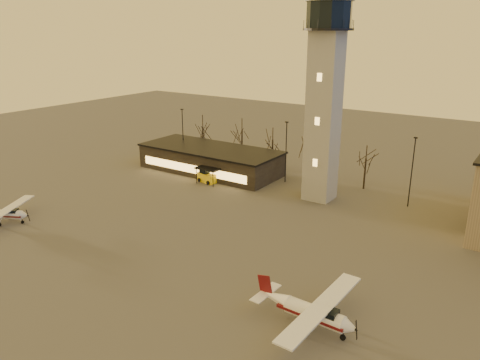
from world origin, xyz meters
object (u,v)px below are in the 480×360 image
object	(u,v)px
control_tower	(325,88)
cessna_rear	(7,216)
terminal	(210,159)
cessna_front	(316,317)
service_cart	(207,177)

from	to	relation	value
control_tower	cessna_rear	distance (m)	45.99
terminal	control_tower	bearing A→B (deg)	-5.15
control_tower	cessna_front	size ratio (longest dim) A/B	2.59
control_tower	service_cart	bearing A→B (deg)	-170.17
cessna_rear	service_cart	size ratio (longest dim) A/B	2.83
service_cart	terminal	bearing A→B (deg)	131.92
control_tower	terminal	bearing A→B (deg)	174.85
terminal	service_cart	size ratio (longest dim) A/B	7.26
control_tower	terminal	size ratio (longest dim) A/B	1.28
control_tower	cessna_front	distance (m)	35.96
cessna_rear	service_cart	distance (m)	30.38
cessna_front	service_cart	world-z (taller)	cessna_front
terminal	cessna_rear	xyz separation A→B (m)	(-7.78, -33.50, -1.17)
cessna_front	service_cart	distance (m)	41.67
control_tower	terminal	distance (m)	26.24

